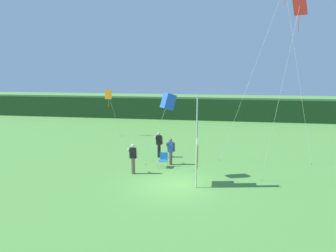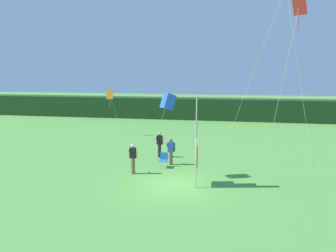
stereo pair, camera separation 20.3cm
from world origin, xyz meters
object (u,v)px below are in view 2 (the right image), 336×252
object	(u,v)px
person_mid_field	(133,158)
folding_chair	(164,159)
person_near_banner	(171,151)
kite_blue_box_1	(168,102)
kite_red_diamond_3	(296,19)
person_far_left	(159,144)
banner_flag	(197,143)
kite_orange_diamond_0	(110,96)

from	to	relation	value
person_mid_field	folding_chair	xyz separation A→B (m)	(1.47, 1.58, -0.42)
person_near_banner	kite_blue_box_1	distance (m)	4.06
kite_blue_box_1	kite_red_diamond_3	bearing A→B (deg)	-15.46
person_mid_field	kite_blue_box_1	world-z (taller)	kite_blue_box_1
person_far_left	folding_chair	distance (m)	2.35
banner_flag	kite_red_diamond_3	bearing A→B (deg)	-5.96
banner_flag	person_mid_field	xyz separation A→B (m)	(-3.75, 1.38, -1.31)
person_mid_field	kite_red_diamond_3	xyz separation A→B (m)	(8.08, -1.84, 7.16)
folding_chair	kite_blue_box_1	size ratio (longest dim) A/B	0.19
banner_flag	kite_orange_diamond_0	xyz separation A→B (m)	(-8.74, 11.59, 1.30)
banner_flag	person_far_left	size ratio (longest dim) A/B	2.72
person_far_left	folding_chair	size ratio (longest dim) A/B	1.94
kite_red_diamond_3	kite_orange_diamond_0	bearing A→B (deg)	137.35
kite_orange_diamond_0	person_near_banner	bearing A→B (deg)	-49.72
person_mid_field	person_far_left	xyz separation A→B (m)	(0.76, 3.79, -0.01)
person_far_left	kite_red_diamond_3	bearing A→B (deg)	-37.53
person_far_left	kite_blue_box_1	xyz separation A→B (m)	(1.31, -3.96, 3.28)
folding_chair	kite_orange_diamond_0	bearing A→B (deg)	126.83
person_near_banner	kite_orange_diamond_0	xyz separation A→B (m)	(-6.81, 8.04, 2.65)
kite_red_diamond_3	person_far_left	bearing A→B (deg)	142.47
kite_orange_diamond_0	person_mid_field	bearing A→B (deg)	-63.94
person_mid_field	kite_red_diamond_3	distance (m)	10.95
folding_chair	kite_orange_diamond_0	world-z (taller)	kite_orange_diamond_0
person_near_banner	folding_chair	bearing A→B (deg)	-120.97
person_near_banner	kite_orange_diamond_0	size ratio (longest dim) A/B	0.41
banner_flag	kite_red_diamond_3	world-z (taller)	kite_red_diamond_3
person_near_banner	kite_orange_diamond_0	world-z (taller)	kite_orange_diamond_0
person_near_banner	kite_red_diamond_3	world-z (taller)	kite_red_diamond_3
kite_blue_box_1	folding_chair	bearing A→B (deg)	108.84
folding_chair	kite_red_diamond_3	xyz separation A→B (m)	(6.62, -3.42, 7.58)
kite_red_diamond_3	folding_chair	bearing A→B (deg)	152.67
person_far_left	person_mid_field	bearing A→B (deg)	-101.30
person_mid_field	kite_orange_diamond_0	size ratio (longest dim) A/B	0.43
kite_blue_box_1	person_far_left	bearing A→B (deg)	108.27
banner_flag	kite_blue_box_1	size ratio (longest dim) A/B	1.00
person_far_left	folding_chair	world-z (taller)	person_far_left
kite_red_diamond_3	kite_blue_box_1	bearing A→B (deg)	164.54
kite_blue_box_1	kite_orange_diamond_0	bearing A→B (deg)	124.22
person_near_banner	kite_blue_box_1	size ratio (longest dim) A/B	0.36
folding_chair	person_far_left	bearing A→B (deg)	107.81
kite_orange_diamond_0	kite_red_diamond_3	xyz separation A→B (m)	(13.07, -12.04, 4.55)
banner_flag	folding_chair	world-z (taller)	banner_flag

